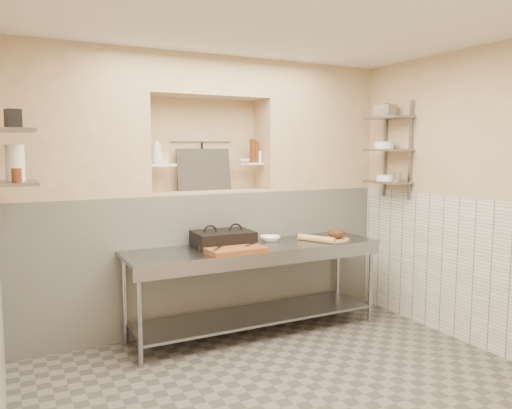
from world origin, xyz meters
TOP-DOWN VIEW (x-y plane):
  - floor at (0.00, 0.00)m, footprint 4.00×3.90m
  - ceiling at (0.00, 0.00)m, footprint 4.00×3.90m
  - wall_right at (2.05, 0.00)m, footprint 0.10×3.90m
  - wall_back at (0.00, 2.00)m, footprint 4.00×0.10m
  - backwall_lower at (0.00, 1.75)m, footprint 4.00×0.40m
  - alcove_sill at (0.00, 1.75)m, footprint 1.30×0.40m
  - backwall_pillar_left at (-1.33, 1.75)m, footprint 1.35×0.40m
  - backwall_pillar_right at (1.33, 1.75)m, footprint 1.35×0.40m
  - backwall_header at (0.00, 1.75)m, footprint 1.30×0.40m
  - wainscot_left at (-1.99, 0.00)m, footprint 0.02×3.90m
  - wainscot_right at (1.99, 0.00)m, footprint 0.02×3.90m
  - alcove_shelf_left at (-0.50, 1.75)m, footprint 0.28×0.16m
  - alcove_shelf_right at (0.50, 1.75)m, footprint 0.28×0.16m
  - utensil_rail at (0.00, 1.92)m, footprint 0.70×0.02m
  - hanging_steel at (0.00, 1.90)m, footprint 0.02×0.02m
  - splash_panel at (0.00, 1.85)m, footprint 0.60×0.08m
  - wall_shelf_left_lower at (-1.84, 1.05)m, footprint 0.30×0.50m
  - wall_shelf_left_upper at (-1.84, 1.05)m, footprint 0.30×0.50m
  - shelf_rail_right_a at (1.98, 1.25)m, footprint 0.03×0.03m
  - shelf_rail_right_b at (1.98, 0.85)m, footprint 0.03×0.03m
  - wall_shelf_right_lower at (1.84, 1.05)m, footprint 0.30×0.50m
  - wall_shelf_right_mid at (1.84, 1.05)m, footprint 0.30×0.50m
  - wall_shelf_right_upper at (1.84, 1.05)m, footprint 0.30×0.50m
  - prep_table at (0.28, 1.18)m, footprint 2.60×0.70m
  - panini_press at (-0.02, 1.30)m, footprint 0.58×0.43m
  - cutting_board at (-0.03, 1.01)m, footprint 0.56×0.40m
  - knife_blade at (0.19, 1.06)m, footprint 0.25×0.18m
  - tongs at (-0.21, 0.97)m, footprint 0.20×0.22m
  - mixing_bowl at (0.54, 1.35)m, footprint 0.28×0.28m
  - rolling_pin at (0.95, 1.09)m, footprint 0.24×0.41m
  - bread_board at (1.20, 1.09)m, footprint 0.28×0.28m
  - bread_loaf at (1.20, 1.09)m, footprint 0.19×0.19m
  - bottle_soap at (-0.54, 1.73)m, footprint 0.11×0.11m
  - jar_alcove at (-0.46, 1.76)m, footprint 0.08×0.08m
  - bowl_alcove at (0.40, 1.69)m, footprint 0.14×0.14m
  - condiment_a at (0.57, 1.73)m, footprint 0.06×0.06m
  - condiment_b at (0.53, 1.73)m, footprint 0.06×0.06m
  - condiment_c at (0.61, 1.74)m, footprint 0.07×0.07m
  - jug_left at (-1.84, 1.14)m, footprint 0.14×0.14m
  - jar_left at (-1.84, 0.87)m, footprint 0.07×0.07m
  - box_left_upper at (-1.84, 1.03)m, footprint 0.13×0.13m
  - bowl_right at (1.84, 1.06)m, footprint 0.22×0.22m
  - canister_right at (1.84, 0.90)m, footprint 0.10×0.10m
  - bowl_right_mid at (1.84, 1.11)m, footprint 0.21×0.21m
  - basket_right at (1.84, 1.11)m, footprint 0.20×0.23m

SIDE VIEW (x-z plane):
  - floor at x=0.00m, z-range -0.10..0.00m
  - prep_table at x=0.28m, z-range 0.19..1.09m
  - backwall_lower at x=0.00m, z-range 0.00..1.40m
  - wainscot_left at x=-1.99m, z-range 0.00..1.40m
  - wainscot_right at x=1.99m, z-range 0.00..1.40m
  - bread_board at x=1.20m, z-range 0.90..0.92m
  - cutting_board at x=-0.03m, z-range 0.90..0.95m
  - mixing_bowl at x=0.54m, z-range 0.90..0.95m
  - rolling_pin at x=0.95m, z-range 0.90..0.96m
  - knife_blade at x=0.19m, z-range 0.95..0.95m
  - tongs at x=-0.21m, z-range 0.95..0.97m
  - bread_loaf at x=1.20m, z-range 0.92..1.03m
  - panini_press at x=-0.02m, z-range 0.90..1.06m
  - wall_right at x=2.05m, z-range 0.00..2.80m
  - wall_back at x=0.00m, z-range 0.00..2.80m
  - alcove_sill at x=0.00m, z-range 1.40..1.42m
  - wall_shelf_right_lower at x=1.84m, z-range 1.49..1.51m
  - bowl_right at x=1.84m, z-range 1.51..1.58m
  - canister_right at x=1.84m, z-range 1.51..1.61m
  - wall_shelf_left_lower at x=-1.84m, z-range 1.59..1.61m
  - splash_panel at x=0.00m, z-range 1.42..1.86m
  - jar_left at x=-1.84m, z-range 1.61..1.72m
  - alcove_shelf_left at x=-0.50m, z-range 1.69..1.71m
  - alcove_shelf_right at x=0.50m, z-range 1.69..1.71m
  - bowl_alcove at x=0.40m, z-range 1.71..1.75m
  - jug_left at x=-1.84m, z-range 1.61..1.89m
  - jar_alcove at x=-0.46m, z-range 1.71..1.83m
  - condiment_c at x=0.61m, z-range 1.71..1.84m
  - hanging_steel at x=0.00m, z-range 1.63..1.93m
  - condiment_a at x=0.57m, z-range 1.71..1.95m
  - condiment_b at x=0.53m, z-range 1.71..1.97m
  - bottle_soap at x=-0.54m, z-range 1.71..1.98m
  - shelf_rail_right_a at x=1.98m, z-range 1.33..2.38m
  - shelf_rail_right_b at x=1.98m, z-range 1.33..2.38m
  - wall_shelf_right_mid at x=1.84m, z-range 1.84..1.86m
  - bowl_right_mid at x=1.84m, z-range 1.86..1.94m
  - utensil_rail at x=0.00m, z-range 1.94..1.96m
  - wall_shelf_left_upper at x=-1.84m, z-range 1.99..2.01m
  - box_left_upper at x=-1.84m, z-range 2.01..2.16m
  - backwall_pillar_left at x=-1.33m, z-range 1.40..2.80m
  - backwall_pillar_right at x=1.33m, z-range 1.40..2.80m
  - wall_shelf_right_upper at x=1.84m, z-range 2.19..2.21m
  - basket_right at x=1.84m, z-range 2.21..2.34m
  - backwall_header at x=0.00m, z-range 2.40..2.80m
  - ceiling at x=0.00m, z-range 2.80..2.90m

